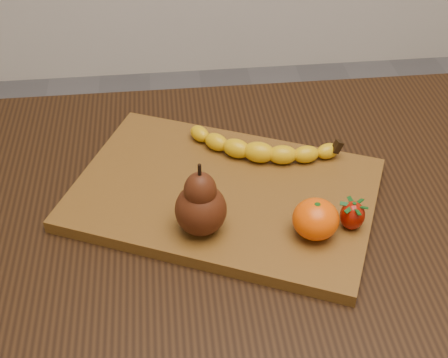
{
  "coord_description": "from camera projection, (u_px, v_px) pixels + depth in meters",
  "views": [
    {
      "loc": [
        -0.15,
        -0.7,
        1.4
      ],
      "look_at": [
        -0.08,
        0.02,
        0.8
      ],
      "focal_mm": 50.0,
      "sensor_mm": 36.0,
      "label": 1
    }
  ],
  "objects": [
    {
      "name": "banana",
      "position": [
        259.0,
        152.0,
        1.0
      ],
      "size": [
        0.22,
        0.12,
        0.03
      ],
      "primitive_type": null,
      "rotation": [
        0.0,
        0.0,
        -0.34
      ],
      "color": "#E6B40A",
      "rests_on": "cutting_board"
    },
    {
      "name": "mandarin",
      "position": [
        316.0,
        219.0,
        0.86
      ],
      "size": [
        0.07,
        0.07,
        0.06
      ],
      "primitive_type": "ellipsoid",
      "rotation": [
        0.0,
        0.0,
        0.01
      ],
      "color": "#F04F02",
      "rests_on": "cutting_board"
    },
    {
      "name": "cutting_board",
      "position": [
        224.0,
        194.0,
        0.96
      ],
      "size": [
        0.53,
        0.46,
        0.02
      ],
      "primitive_type": "cube",
      "rotation": [
        0.0,
        0.0,
        -0.42
      ],
      "color": "brown",
      "rests_on": "table"
    },
    {
      "name": "pear",
      "position": [
        200.0,
        198.0,
        0.85
      ],
      "size": [
        0.07,
        0.07,
        0.11
      ],
      "primitive_type": null,
      "rotation": [
        0.0,
        0.0,
        0.02
      ],
      "color": "#451C0B",
      "rests_on": "cutting_board"
    },
    {
      "name": "table",
      "position": [
        271.0,
        247.0,
        1.02
      ],
      "size": [
        1.0,
        0.7,
        0.76
      ],
      "color": "black",
      "rests_on": "ground"
    },
    {
      "name": "strawberry",
      "position": [
        352.0,
        214.0,
        0.87
      ],
      "size": [
        0.05,
        0.05,
        0.04
      ],
      "primitive_type": null,
      "rotation": [
        0.0,
        0.0,
        -0.39
      ],
      "color": "#911103",
      "rests_on": "cutting_board"
    }
  ]
}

